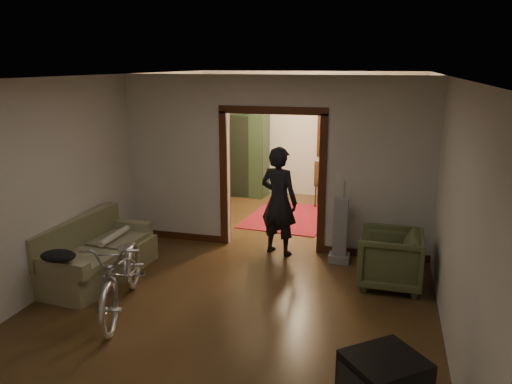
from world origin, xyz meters
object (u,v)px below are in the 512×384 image
(sofa, at_px, (98,249))
(bicycle, at_px, (122,272))
(person, at_px, (279,201))
(locker, at_px, (247,155))
(desk, at_px, (351,187))
(armchair, at_px, (390,259))

(sofa, height_order, bicycle, bicycle)
(person, xyz_separation_m, locker, (-1.50, 3.40, 0.06))
(bicycle, xyz_separation_m, locker, (-0.07, 5.74, 0.44))
(sofa, distance_m, person, 2.79)
(bicycle, height_order, locker, locker)
(desk, bearing_deg, locker, -165.69)
(person, distance_m, desk, 3.51)
(sofa, height_order, person, person)
(desk, bearing_deg, bicycle, -96.81)
(sofa, bearing_deg, bicycle, -37.85)
(sofa, height_order, desk, sofa)
(armchair, height_order, locker, locker)
(armchair, xyz_separation_m, desk, (-0.85, 4.13, -0.04))
(locker, height_order, desk, locker)
(bicycle, relative_size, armchair, 2.22)
(bicycle, distance_m, person, 2.77)
(armchair, height_order, desk, armchair)
(sofa, xyz_separation_m, armchair, (3.99, 0.80, -0.04))
(bicycle, relative_size, person, 1.09)
(person, bearing_deg, sofa, 53.02)
(bicycle, height_order, person, person)
(desk, bearing_deg, person, -89.37)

